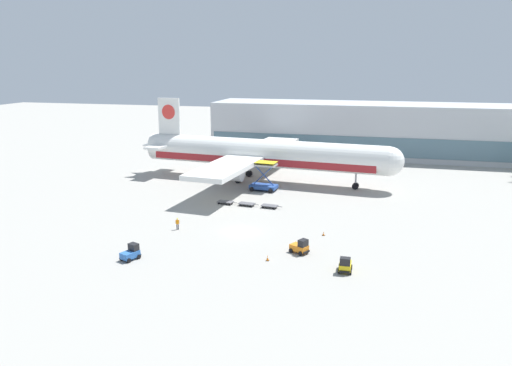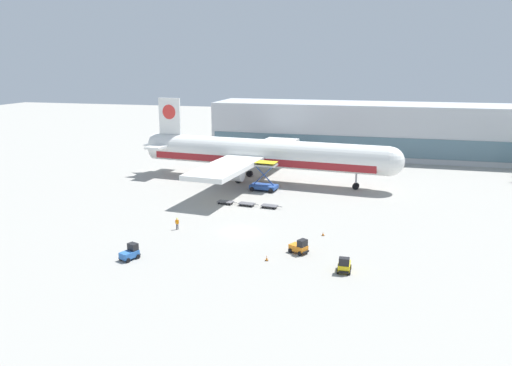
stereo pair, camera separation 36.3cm
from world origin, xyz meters
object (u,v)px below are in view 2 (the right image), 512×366
Objects in this scene: baggage_tug_foreground at (130,253)px; baggage_dolly_third at (270,206)px; scissor_lift_loader at (264,180)px; baggage_dolly_second at (247,204)px; baggage_dolly_lead at (226,202)px; ground_crew_near at (177,223)px; airplane_main at (259,154)px; traffic_cone_near at (267,258)px; baggage_tug_far at (344,265)px; traffic_cone_far at (323,234)px; baggage_tug_mid at (299,247)px.

baggage_tug_foreground reaches higher than baggage_dolly_third.
baggage_tug_foreground is (-8.15, -38.55, -1.29)m from scissor_lift_loader.
baggage_tug_foreground is 28.39m from baggage_dolly_second.
baggage_dolly_lead is 15.40m from ground_crew_near.
airplane_main is 78.19× the size of traffic_cone_near.
scissor_lift_loader is 3.18× the size of ground_crew_near.
baggage_dolly_second is 4.20m from baggage_dolly_third.
baggage_tug_far is (18.82, -35.65, -1.29)m from scissor_lift_loader.
scissor_lift_loader is at bearing 122.22° from traffic_cone_far.
baggage_dolly_second is 1.00× the size of baggage_dolly_third.
airplane_main is at bearing 104.88° from baggage_dolly_second.
scissor_lift_loader is 7.76× the size of traffic_cone_near.
baggage_tug_far is (21.79, -43.21, -4.96)m from airplane_main.
traffic_cone_near is (-3.59, -3.63, -0.51)m from baggage_tug_mid.
baggage_tug_far is at bearing -51.42° from baggage_dolly_third.
traffic_cone_far is (19.02, -12.28, -0.10)m from baggage_dolly_lead.
traffic_cone_near is (15.98, -8.41, -0.71)m from ground_crew_near.
baggage_tug_mid reaches higher than ground_crew_near.
baggage_tug_far is 1.37× the size of ground_crew_near.
airplane_main is 20.87× the size of baggage_tug_foreground.
baggage_tug_far is (6.28, -4.66, 0.00)m from baggage_tug_mid.
scissor_lift_loader is at bearing 95.29° from baggage_dolly_second.
airplane_main is at bearing 58.07° from ground_crew_near.
scissor_lift_loader is at bearing 75.51° from baggage_dolly_lead.
traffic_cone_near is at bearing -68.73° from airplane_main.
baggage_tug_foreground is (-5.18, -46.11, -4.96)m from airplane_main.
baggage_tug_mid is 23.54m from baggage_dolly_second.
baggage_dolly_third is 6.32× the size of traffic_cone_far.
ground_crew_near is (-6.72, -14.93, 0.68)m from baggage_dolly_second.
baggage_tug_foreground is at bearing -91.09° from baggage_dolly_lead.
traffic_cone_far reaches higher than baggage_dolly_third.
baggage_dolly_second is at bearing -76.47° from airplane_main.
traffic_cone_near is at bearing -117.01° from traffic_cone_far.
ground_crew_near is (-25.85, 9.45, 0.20)m from baggage_tug_far.
baggage_dolly_lead is at bearing -176.33° from baggage_dolly_third.
baggage_tug_far is 0.66× the size of baggage_dolly_second.
baggage_dolly_second is 2.08× the size of ground_crew_near.
baggage_tug_far is at bearing -61.98° from baggage_tug_foreground.
traffic_cone_near is at bearing -97.07° from baggage_tug_far.
baggage_dolly_second is (-19.13, 24.38, -0.49)m from baggage_tug_far.
baggage_tug_far reaches higher than baggage_dolly_second.
baggage_tug_mid reaches higher than baggage_dolly_second.
baggage_dolly_second and baggage_dolly_third have the same top height.
baggage_dolly_third is (12.04, 27.04, -0.49)m from baggage_tug_foreground.
baggage_dolly_lead is 1.00× the size of baggage_dolly_third.
airplane_main reaches higher than baggage_tug_far.
baggage_tug_mid is at bearing -127.68° from baggage_tug_far.
baggage_tug_far is 4.17× the size of traffic_cone_far.
baggage_tug_foreground is 1.12× the size of baggage_tug_far.
traffic_cone_far is (21.73, 2.87, -0.78)m from ground_crew_near.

